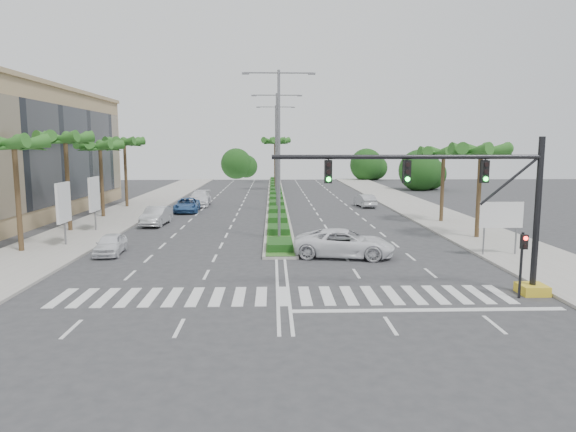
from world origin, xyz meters
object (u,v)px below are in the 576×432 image
car_parked_b (156,216)px  car_parked_d (200,199)px  car_parked_c (187,205)px  car_right (365,201)px  car_crossing (344,243)px  car_parked_a (110,244)px

car_parked_b → car_parked_d: size_ratio=0.84×
car_parked_c → car_right: 19.48m
car_crossing → car_parked_b: bearing=58.2°
car_parked_c → car_parked_b: bearing=-101.8°
car_parked_c → car_crossing: bearing=-62.5°
car_parked_a → car_parked_d: (1.95, 26.07, 0.18)m
car_crossing → car_right: 26.33m
car_parked_b → car_parked_c: 8.68m
car_parked_d → car_crossing: (12.64, -27.24, 0.02)m
car_parked_c → car_parked_a: bearing=-97.7°
car_crossing → car_right: car_crossing is taller
car_parked_b → car_parked_d: car_parked_d is taller
car_parked_d → car_right: (18.55, -1.58, -0.12)m
car_parked_c → car_right: bearing=7.9°
car_parked_c → car_parked_d: size_ratio=0.91×
car_parked_b → car_right: car_parked_b is taller
car_crossing → car_parked_c: bearing=41.8°
car_right → car_parked_d: bearing=-12.4°
car_parked_b → car_parked_a: bearing=-87.0°
car_parked_a → car_parked_d: size_ratio=0.67×
car_parked_a → car_parked_d: bearing=82.0°
car_crossing → car_parked_a: bearing=96.0°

